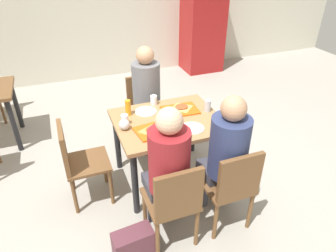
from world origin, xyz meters
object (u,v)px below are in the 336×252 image
at_px(tray_red_near, 155,130).
at_px(plastic_cup_b, 185,133).
at_px(chair_far_side, 145,105).
at_px(pizza_slice_b, 182,107).
at_px(chair_near_right, 231,184).
at_px(chair_left_end, 77,159).
at_px(condiment_bottle, 128,108).
at_px(drink_fridge, 203,20).
at_px(person_in_brown_jacket, 226,151).
at_px(tray_red_far, 180,110).
at_px(pizza_slice_a, 154,130).
at_px(plastic_cup_a, 154,100).
at_px(chair_near_left, 174,200).
at_px(plastic_cup_c, 125,120).
at_px(soda_can, 208,106).
at_px(paper_plate_near_edge, 192,128).
at_px(main_table, 168,128).
at_px(person_in_red, 168,165).
at_px(foil_bundle, 124,125).
at_px(person_far_side, 147,92).
at_px(paper_plate_center, 146,111).
at_px(handbag, 134,245).

xyz_separation_m(tray_red_near, plastic_cup_b, (0.21, -0.21, 0.04)).
xyz_separation_m(chair_far_side, pizza_slice_b, (0.21, -0.65, 0.26)).
distance_m(chair_near_right, chair_left_end, 1.41).
xyz_separation_m(condiment_bottle, drink_fridge, (2.11, 2.62, 0.14)).
height_order(person_in_brown_jacket, tray_red_far, person_in_brown_jacket).
xyz_separation_m(person_in_brown_jacket, pizza_slice_a, (-0.45, 0.50, 0.01)).
xyz_separation_m(person_in_brown_jacket, drink_fridge, (1.52, 3.51, 0.21)).
height_order(chair_far_side, plastic_cup_a, chair_far_side).
relative_size(chair_near_left, tray_red_far, 2.33).
bearing_deg(plastic_cup_c, chair_near_right, -52.43).
relative_size(plastic_cup_a, soda_can, 0.82).
bearing_deg(tray_red_near, chair_near_right, -56.43).
relative_size(paper_plate_near_edge, pizza_slice_a, 0.90).
height_order(tray_red_far, condiment_bottle, condiment_bottle).
bearing_deg(chair_far_side, tray_red_near, -100.69).
relative_size(main_table, person_in_brown_jacket, 0.82).
relative_size(person_in_red, pizza_slice_a, 5.11).
bearing_deg(foil_bundle, person_in_red, -74.40).
bearing_deg(plastic_cup_a, drink_fridge, 54.11).
bearing_deg(chair_near_left, person_far_side, 80.09).
height_order(chair_far_side, foil_bundle, chair_far_side).
bearing_deg(chair_near_right, chair_left_end, 145.12).
relative_size(chair_near_right, plastic_cup_c, 8.40).
relative_size(foil_bundle, drink_fridge, 0.05).
relative_size(pizza_slice_b, plastic_cup_a, 2.01).
bearing_deg(tray_red_far, chair_near_left, -115.12).
bearing_deg(person_in_red, paper_plate_center, 83.46).
relative_size(plastic_cup_a, foil_bundle, 1.00).
xyz_separation_m(chair_left_end, plastic_cup_a, (0.87, 0.36, 0.29)).
xyz_separation_m(chair_far_side, paper_plate_near_edge, (0.15, -1.04, 0.24)).
distance_m(plastic_cup_b, condiment_bottle, 0.69).
xyz_separation_m(foil_bundle, handbag, (-0.17, -0.80, -0.64)).
distance_m(main_table, handbag, 1.13).
distance_m(chair_far_side, tray_red_far, 0.74).
bearing_deg(paper_plate_center, chair_left_end, -162.72).
bearing_deg(handbag, condiment_bottle, 75.46).
relative_size(plastic_cup_c, soda_can, 0.82).
height_order(main_table, tray_red_far, tray_red_far).
bearing_deg(plastic_cup_c, foil_bundle, -106.97).
distance_m(main_table, person_far_side, 0.67).
bearing_deg(foil_bundle, chair_near_left, -77.09).
distance_m(plastic_cup_b, plastic_cup_c, 0.61).
bearing_deg(paper_plate_near_edge, chair_near_left, -125.62).
bearing_deg(chair_left_end, tray_red_far, 6.68).
xyz_separation_m(tray_red_near, paper_plate_center, (0.03, 0.38, -0.00)).
height_order(tray_red_near, foil_bundle, foil_bundle).
height_order(person_in_brown_jacket, paper_plate_near_edge, person_in_brown_jacket).
bearing_deg(pizza_slice_b, drink_fridge, 59.78).
bearing_deg(condiment_bottle, tray_red_far, -11.58).
bearing_deg(paper_plate_near_edge, main_table, 123.66).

